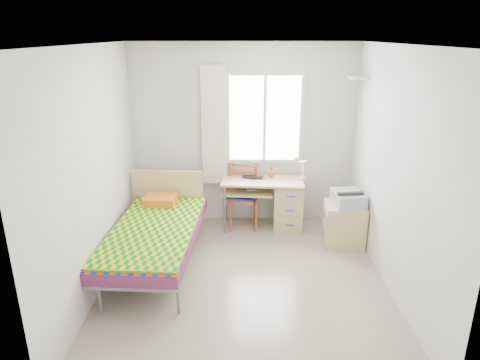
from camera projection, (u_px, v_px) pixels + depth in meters
name	position (u px, v px, depth m)	size (l,w,h in m)	color
floor	(244.00, 280.00, 4.94)	(3.50, 3.50, 0.00)	#BCAD93
ceiling	(245.00, 44.00, 4.09)	(3.50, 3.50, 0.00)	white
wall_back	(244.00, 136.00, 6.17)	(3.20, 3.20, 0.00)	silver
wall_left	(94.00, 173.00, 4.52)	(3.50, 3.50, 0.00)	silver
wall_right	(396.00, 173.00, 4.52)	(3.50, 3.50, 0.00)	silver
window	(265.00, 119.00, 6.07)	(1.10, 0.04, 1.30)	white
curtain	(214.00, 126.00, 6.06)	(0.35, 0.05, 1.70)	beige
floating_shelf	(358.00, 78.00, 5.57)	(0.20, 0.32, 0.03)	white
bed	(156.00, 231.00, 5.17)	(1.10, 2.14, 0.90)	gray
desk	(283.00, 202.00, 6.18)	(1.20, 0.62, 0.72)	tan
chair	(244.00, 192.00, 6.19)	(0.50, 0.50, 0.94)	#9A411D
cabinet	(344.00, 224.00, 5.71)	(0.56, 0.50, 0.57)	#D2BB6C
printer	(348.00, 198.00, 5.58)	(0.42, 0.47, 0.19)	#ADB0B5
laptop	(253.00, 178.00, 6.12)	(0.32, 0.20, 0.03)	black
pen_cup	(271.00, 174.00, 6.20)	(0.07, 0.07, 0.09)	orange
task_lamp	(300.00, 166.00, 5.91)	(0.22, 0.31, 0.38)	white
book	(247.00, 188.00, 6.15)	(0.15, 0.20, 0.02)	gray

